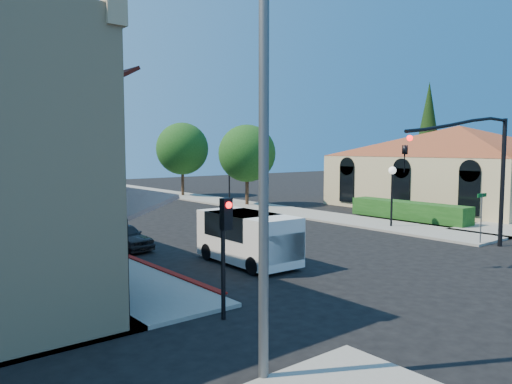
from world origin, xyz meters
TOP-DOWN VIEW (x-y plane):
  - ground at (0.00, 0.00)m, footprint 120.00×120.00m
  - sidewalk_right at (8.75, 27.00)m, footprint 3.50×50.00m
  - curb_red_strip at (-6.90, 8.00)m, footprint 0.25×10.00m
  - mission_building at (21.99, 11.50)m, footprint 30.12×30.12m
  - hedge at (11.70, 9.00)m, footprint 1.40×8.00m
  - conifer_far at (28.00, 18.00)m, footprint 3.20×3.20m
  - street_tree_a at (8.80, 22.00)m, footprint 4.56×4.56m
  - street_tree_b at (8.80, 32.00)m, footprint 4.94×4.94m
  - signal_mast_arm at (5.86, 1.50)m, footprint 8.01×0.39m
  - secondary_signal at (-8.00, 1.41)m, footprint 0.28×0.42m
  - cobra_streetlight at (-9.15, -2.00)m, footprint 3.60×0.25m
  - street_name_sign at (7.50, 2.20)m, footprint 0.80×0.06m
  - lamppost_left_near at (-8.50, 8.00)m, footprint 0.44×0.44m
  - lamppost_left_far at (-8.50, 22.00)m, footprint 0.44×0.44m
  - lamppost_right_near at (8.50, 8.00)m, footprint 0.44×0.44m
  - lamppost_right_far at (8.50, 24.00)m, footprint 0.44×0.44m
  - white_van at (-3.50, 6.13)m, footprint 2.14×4.64m
  - parked_car_a at (-6.20, 12.00)m, footprint 1.88×3.71m
  - parked_car_b at (-6.20, 13.10)m, footprint 1.57×3.54m
  - parked_car_c at (-5.06, 23.17)m, footprint 1.96×4.01m
  - parked_car_d at (-4.80, 31.79)m, footprint 2.61×4.74m

SIDE VIEW (x-z plane):
  - ground at x=0.00m, z-range 0.00..0.00m
  - curb_red_strip at x=-6.90m, z-range -0.03..0.03m
  - hedge at x=11.70m, z-range -0.55..0.55m
  - sidewalk_right at x=8.75m, z-range 0.00..0.12m
  - parked_car_c at x=-5.06m, z-range 0.00..1.12m
  - parked_car_b at x=-6.20m, z-range 0.00..1.13m
  - parked_car_a at x=-6.20m, z-range 0.00..1.21m
  - parked_car_d at x=-4.80m, z-range 0.00..1.26m
  - white_van at x=-3.50m, z-range 0.16..2.19m
  - street_name_sign at x=7.50m, z-range 0.45..2.95m
  - secondary_signal at x=-8.00m, z-range 0.66..3.98m
  - lamppost_left_near at x=-8.50m, z-range 0.95..4.52m
  - lamppost_left_far at x=-8.50m, z-range 0.95..4.52m
  - lamppost_right_near at x=8.50m, z-range 0.95..4.52m
  - lamppost_right_far at x=8.50m, z-range 0.95..4.52m
  - mission_building at x=21.99m, z-range 0.55..6.95m
  - signal_mast_arm at x=5.86m, z-range 1.09..7.09m
  - street_tree_a at x=8.80m, z-range 0.95..7.43m
  - street_tree_b at x=8.80m, z-range 1.03..8.05m
  - cobra_streetlight at x=-9.15m, z-range 0.61..9.92m
  - conifer_far at x=28.00m, z-range 0.86..11.86m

